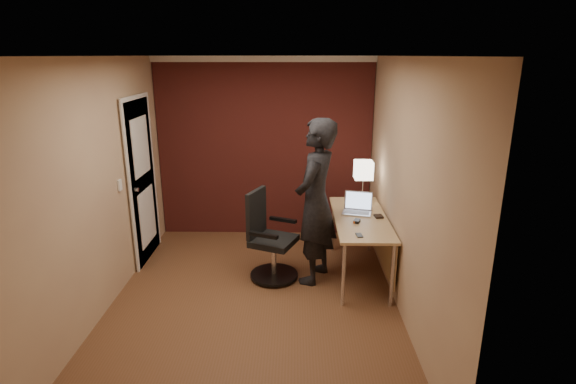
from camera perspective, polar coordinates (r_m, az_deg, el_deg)
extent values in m
plane|color=brown|center=(4.93, -4.30, -13.66)|extent=(4.00, 4.00, 0.00)
plane|color=white|center=(4.24, -5.08, 16.83)|extent=(4.00, 4.00, 0.00)
plane|color=tan|center=(6.36, -2.95, 5.57)|extent=(3.00, 0.00, 3.00)
plane|color=tan|center=(2.59, -8.93, -12.33)|extent=(3.00, 0.00, 3.00)
plane|color=tan|center=(4.81, -22.75, 0.47)|extent=(0.00, 4.00, 4.00)
plane|color=tan|center=(4.53, 14.58, 0.31)|extent=(0.00, 4.00, 4.00)
cube|color=maroon|center=(6.33, -2.97, 5.51)|extent=(2.98, 0.06, 2.50)
cube|color=silver|center=(6.19, -3.15, 16.53)|extent=(3.00, 0.08, 0.08)
cube|color=silver|center=(2.30, -10.18, 15.55)|extent=(3.00, 0.08, 0.08)
cube|color=silver|center=(4.62, -24.04, 15.00)|extent=(0.08, 4.00, 0.08)
cube|color=silver|center=(4.34, 15.27, 15.80)|extent=(0.08, 4.00, 0.08)
cube|color=silver|center=(5.85, -18.09, 1.19)|extent=(0.05, 0.82, 2.02)
cube|color=silver|center=(5.84, -17.95, 1.19)|extent=(0.02, 0.92, 2.12)
cylinder|color=silver|center=(5.53, -18.72, 0.26)|extent=(0.05, 0.05, 0.05)
cube|color=silver|center=(5.23, -20.58, 0.83)|extent=(0.02, 0.08, 0.12)
cube|color=tan|center=(5.23, 9.17, -3.30)|extent=(0.60, 1.50, 0.03)
cube|color=tan|center=(5.38, 12.00, -6.13)|extent=(0.02, 1.38, 0.54)
cylinder|color=silver|center=(4.71, 7.06, -10.39)|extent=(0.04, 0.04, 0.70)
cylinder|color=silver|center=(5.97, 5.72, -4.29)|extent=(0.04, 0.04, 0.70)
cylinder|color=silver|center=(4.79, 13.11, -10.24)|extent=(0.04, 0.04, 0.70)
cylinder|color=silver|center=(6.03, 10.47, -4.27)|extent=(0.04, 0.04, 0.70)
cube|color=silver|center=(5.72, 9.36, -1.27)|extent=(0.11, 0.11, 0.01)
cylinder|color=silver|center=(5.67, 9.43, 0.24)|extent=(0.01, 0.01, 0.30)
cube|color=white|center=(5.60, 9.56, 2.79)|extent=(0.22, 0.22, 0.22)
cube|color=silver|center=(5.33, 8.73, -2.61)|extent=(0.38, 0.30, 0.01)
cube|color=silver|center=(5.40, 8.92, -1.04)|extent=(0.33, 0.14, 0.22)
cube|color=#B2CCF2|center=(5.39, 8.94, -1.07)|extent=(0.30, 0.12, 0.19)
cube|color=gray|center=(5.32, 8.75, -2.56)|extent=(0.30, 0.19, 0.00)
cube|color=black|center=(5.04, 8.73, -3.68)|extent=(0.09, 0.11, 0.03)
cube|color=black|center=(4.69, 9.04, -5.44)|extent=(0.07, 0.12, 0.01)
cube|color=black|center=(5.24, 11.44, -3.05)|extent=(0.10, 0.12, 0.02)
cylinder|color=black|center=(5.36, -1.77, -10.44)|extent=(0.56, 0.56, 0.03)
cylinder|color=silver|center=(5.26, -1.79, -8.42)|extent=(0.06, 0.06, 0.42)
cube|color=black|center=(5.17, -1.82, -6.23)|extent=(0.60, 0.60, 0.07)
cube|color=black|center=(5.15, -4.05, -2.67)|extent=(0.21, 0.41, 0.55)
cube|color=black|center=(5.33, -0.64, -3.55)|extent=(0.33, 0.18, 0.04)
cube|color=black|center=(4.89, -3.14, -5.50)|extent=(0.33, 0.18, 0.04)
imported|color=black|center=(5.01, 3.51, -1.30)|extent=(0.68, 0.80, 1.88)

